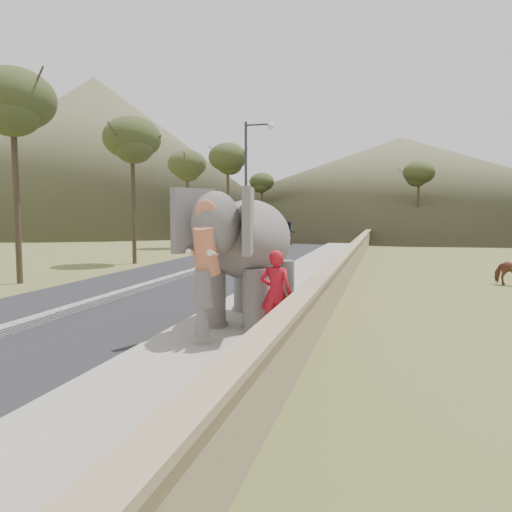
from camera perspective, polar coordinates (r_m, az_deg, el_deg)
The scene contains 12 objects.
ground at distance 10.99m, azimuth -2.47°, elevation -9.33°, with size 160.00×160.00×0.00m, color olive.
road at distance 21.93m, azimuth -7.27°, elevation -2.07°, with size 7.00×120.00×0.03m, color black.
median at distance 21.91m, azimuth -7.27°, elevation -1.83°, with size 0.35×120.00×0.22m, color black.
walkway at distance 20.59m, azimuth 5.76°, elevation -2.36°, with size 3.00×120.00×0.15m, color #9E9687.
parapet at distance 20.35m, azimuth 10.37°, elevation -1.16°, with size 0.30×120.00×1.10m, color tan.
lamppost at distance 29.86m, azimuth -0.59°, elevation 9.20°, with size 1.76×0.36×8.00m.
signboard at distance 29.36m, azimuth -0.43°, elevation 2.97°, with size 0.60×0.08×2.40m.
hill_left at distance 77.52m, azimuth -17.83°, elevation 10.98°, with size 60.00×60.00×22.00m, color brown.
hill_far at distance 80.31m, azimuth 16.14°, elevation 7.95°, with size 80.00×80.00×14.00m, color brown.
elephant_and_man at distance 11.88m, azimuth -0.67°, elevation -0.15°, with size 2.56×4.39×3.03m.
motorcyclist at distance 37.59m, azimuth 3.65°, elevation 2.16°, with size 1.47×1.83×2.03m.
trees at distance 37.48m, azimuth 4.97°, elevation 6.91°, with size 47.42×41.68×9.19m.
Camera 1 is at (3.15, -10.17, 2.74)m, focal length 35.00 mm.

